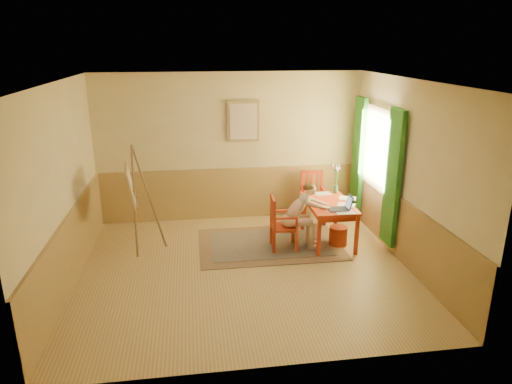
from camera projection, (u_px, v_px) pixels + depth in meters
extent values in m
cube|color=tan|center=(245.00, 270.00, 7.03)|extent=(5.00, 4.50, 0.02)
cube|color=white|center=(243.00, 80.00, 6.15)|extent=(5.00, 4.50, 0.02)
cube|color=tan|center=(230.00, 147.00, 8.72)|extent=(5.00, 0.02, 2.80)
cube|color=tan|center=(272.00, 247.00, 4.46)|extent=(5.00, 0.02, 2.80)
cube|color=tan|center=(61.00, 189.00, 6.25)|extent=(0.02, 4.50, 2.80)
cube|color=tan|center=(409.00, 175.00, 6.93)|extent=(0.02, 4.50, 2.80)
cube|color=#AD884B|center=(231.00, 193.00, 8.97)|extent=(5.00, 0.04, 1.00)
cube|color=#AD884B|center=(72.00, 249.00, 6.53)|extent=(0.04, 4.50, 1.00)
cube|color=#AD884B|center=(402.00, 230.00, 7.20)|extent=(0.04, 4.50, 1.00)
cube|color=white|center=(379.00, 149.00, 7.91)|extent=(0.02, 1.00, 1.30)
cube|color=#9B804E|center=(378.00, 149.00, 7.91)|extent=(0.03, 1.12, 1.42)
cube|color=#3C8A30|center=(393.00, 178.00, 7.26)|extent=(0.08, 0.45, 2.20)
cube|color=#3C8A30|center=(358.00, 156.00, 8.73)|extent=(0.08, 0.45, 2.20)
cube|color=#9B804E|center=(243.00, 121.00, 8.55)|extent=(0.60, 0.04, 0.76)
cube|color=beige|center=(243.00, 122.00, 8.53)|extent=(0.50, 0.02, 0.66)
cube|color=#8C7251|center=(270.00, 244.00, 7.88)|extent=(2.41, 1.61, 0.01)
cube|color=black|center=(270.00, 244.00, 7.88)|extent=(2.01, 1.21, 0.01)
cube|color=#B43A1D|center=(329.00, 204.00, 7.78)|extent=(0.73, 1.20, 0.04)
cube|color=#B43A1D|center=(329.00, 207.00, 7.80)|extent=(0.63, 1.10, 0.10)
cube|color=#B43A1D|center=(319.00, 237.00, 7.33)|extent=(0.06, 0.06, 0.68)
cube|color=#B43A1D|center=(357.00, 235.00, 7.41)|extent=(0.06, 0.06, 0.68)
cube|color=#B43A1D|center=(303.00, 213.00, 8.37)|extent=(0.06, 0.06, 0.68)
cube|color=#B43A1D|center=(336.00, 211.00, 8.45)|extent=(0.06, 0.06, 0.68)
cube|color=#B43A1D|center=(284.00, 227.00, 7.61)|extent=(0.43, 0.42, 0.04)
cube|color=#B43A1D|center=(274.00, 243.00, 7.49)|extent=(0.05, 0.05, 0.37)
cube|color=#B43A1D|center=(297.00, 242.00, 7.52)|extent=(0.05, 0.05, 0.37)
cube|color=#B43A1D|center=(271.00, 235.00, 7.82)|extent=(0.05, 0.05, 0.37)
cube|color=#B43A1D|center=(293.00, 234.00, 7.86)|extent=(0.05, 0.05, 0.37)
cube|color=#B43A1D|center=(274.00, 216.00, 7.34)|extent=(0.05, 0.05, 0.50)
cube|color=#B43A1D|center=(272.00, 208.00, 7.67)|extent=(0.05, 0.05, 0.50)
cube|color=#B43A1D|center=(273.00, 199.00, 7.44)|extent=(0.06, 0.40, 0.05)
cube|color=#B43A1D|center=(274.00, 215.00, 7.43)|extent=(0.03, 0.04, 0.41)
cube|color=#B43A1D|center=(273.00, 213.00, 7.51)|extent=(0.03, 0.04, 0.41)
cube|color=#B43A1D|center=(272.00, 211.00, 7.60)|extent=(0.03, 0.04, 0.41)
cube|color=#B43A1D|center=(286.00, 218.00, 7.37)|extent=(0.37, 0.05, 0.03)
cube|color=#B43A1D|center=(297.00, 224.00, 7.42)|extent=(0.04, 0.04, 0.20)
cube|color=#B43A1D|center=(283.00, 211.00, 7.71)|extent=(0.37, 0.05, 0.03)
cube|color=#B43A1D|center=(293.00, 216.00, 7.76)|extent=(0.04, 0.04, 0.20)
cube|color=#B43A1D|center=(313.00, 202.00, 8.74)|extent=(0.46, 0.47, 0.04)
cube|color=#B43A1D|center=(301.00, 209.00, 8.99)|extent=(0.05, 0.05, 0.39)
cube|color=#B43A1D|center=(305.00, 216.00, 8.61)|extent=(0.05, 0.05, 0.39)
cube|color=#B43A1D|center=(320.00, 209.00, 9.01)|extent=(0.05, 0.05, 0.39)
cube|color=#B43A1D|center=(325.00, 216.00, 8.64)|extent=(0.05, 0.05, 0.39)
cube|color=#B43A1D|center=(302.00, 184.00, 8.83)|extent=(0.05, 0.05, 0.53)
cube|color=#B43A1D|center=(321.00, 184.00, 8.86)|extent=(0.05, 0.05, 0.53)
cube|color=#B43A1D|center=(312.00, 172.00, 8.77)|extent=(0.43, 0.08, 0.06)
cube|color=#B43A1D|center=(307.00, 185.00, 8.84)|extent=(0.05, 0.03, 0.44)
cube|color=#B43A1D|center=(312.00, 185.00, 8.85)|extent=(0.05, 0.03, 0.44)
cube|color=#B43A1D|center=(317.00, 185.00, 8.86)|extent=(0.05, 0.03, 0.44)
cube|color=#B43A1D|center=(304.00, 190.00, 8.66)|extent=(0.06, 0.40, 0.03)
cube|color=#B43A1D|center=(305.00, 199.00, 8.51)|extent=(0.04, 0.04, 0.21)
cube|color=#B43A1D|center=(323.00, 190.00, 8.69)|extent=(0.06, 0.40, 0.03)
cube|color=#B43A1D|center=(325.00, 198.00, 8.54)|extent=(0.04, 0.04, 0.21)
ellipsoid|color=beige|center=(288.00, 220.00, 7.58)|extent=(0.27, 0.33, 0.20)
cylinder|color=beige|center=(300.00, 222.00, 7.53)|extent=(0.40, 0.16, 0.14)
cylinder|color=beige|center=(298.00, 219.00, 7.68)|extent=(0.40, 0.16, 0.14)
cylinder|color=beige|center=(311.00, 235.00, 7.62)|extent=(0.11, 0.11, 0.45)
cylinder|color=beige|center=(309.00, 231.00, 7.77)|extent=(0.11, 0.11, 0.45)
cube|color=beige|center=(314.00, 247.00, 7.69)|extent=(0.19, 0.09, 0.07)
cube|color=beige|center=(312.00, 243.00, 7.84)|extent=(0.19, 0.09, 0.07)
ellipsoid|color=beige|center=(296.00, 209.00, 7.53)|extent=(0.45, 0.28, 0.47)
ellipsoid|color=beige|center=(305.00, 199.00, 7.49)|extent=(0.19, 0.28, 0.16)
sphere|color=beige|center=(311.00, 190.00, 7.46)|extent=(0.19, 0.19, 0.18)
ellipsoid|color=#503218|center=(310.00, 187.00, 7.44)|extent=(0.18, 0.18, 0.13)
sphere|color=#503218|center=(306.00, 188.00, 7.43)|extent=(0.10, 0.10, 0.09)
cylinder|color=beige|center=(312.00, 204.00, 7.39)|extent=(0.21, 0.11, 0.13)
cylinder|color=beige|center=(323.00, 207.00, 7.45)|extent=(0.27, 0.12, 0.15)
sphere|color=beige|center=(317.00, 206.00, 7.40)|extent=(0.08, 0.08, 0.08)
sphere|color=beige|center=(330.00, 209.00, 7.50)|extent=(0.07, 0.07, 0.07)
cylinder|color=beige|center=(308.00, 199.00, 7.64)|extent=(0.20, 0.09, 0.13)
cylinder|color=beige|center=(320.00, 203.00, 7.66)|extent=(0.27, 0.14, 0.15)
sphere|color=beige|center=(313.00, 200.00, 7.67)|extent=(0.08, 0.08, 0.08)
sphere|color=beige|center=(327.00, 206.00, 7.66)|extent=(0.07, 0.07, 0.07)
cube|color=#1E2338|center=(338.00, 209.00, 7.43)|extent=(0.32, 0.23, 0.02)
cube|color=#2D3342|center=(338.00, 209.00, 7.43)|extent=(0.28, 0.18, 0.00)
cube|color=#1E2338|center=(349.00, 202.00, 7.42)|extent=(0.07, 0.23, 0.21)
cube|color=#99BFF2|center=(349.00, 202.00, 7.42)|extent=(0.05, 0.19, 0.17)
cube|color=white|center=(345.00, 212.00, 7.32)|extent=(0.29, 0.21, 0.00)
cube|color=white|center=(348.00, 198.00, 7.99)|extent=(0.34, 0.30, 0.00)
cube|color=white|center=(323.00, 194.00, 8.22)|extent=(0.31, 0.23, 0.00)
cube|color=white|center=(346.00, 205.00, 7.65)|extent=(0.35, 0.32, 0.00)
cylinder|color=#3F724C|center=(336.00, 189.00, 8.25)|extent=(0.09, 0.09, 0.14)
cylinder|color=#3F7233|center=(334.00, 176.00, 8.22)|extent=(0.06, 0.11, 0.37)
sphere|color=#728CD8|center=(332.00, 166.00, 8.21)|extent=(0.06, 0.06, 0.06)
cylinder|color=#3F7233|center=(336.00, 177.00, 8.14)|extent=(0.05, 0.08, 0.38)
sphere|color=pink|center=(336.00, 167.00, 8.04)|extent=(0.04, 0.04, 0.04)
cylinder|color=#3F7233|center=(336.00, 179.00, 8.20)|extent=(0.02, 0.04, 0.28)
sphere|color=pink|center=(337.00, 171.00, 8.18)|extent=(0.05, 0.05, 0.04)
cylinder|color=#3F7233|center=(336.00, 178.00, 8.12)|extent=(0.06, 0.11, 0.36)
sphere|color=#728CD8|center=(336.00, 169.00, 8.02)|extent=(0.05, 0.05, 0.05)
cylinder|color=#3F7233|center=(337.00, 178.00, 8.22)|extent=(0.08, 0.08, 0.32)
sphere|color=pink|center=(339.00, 168.00, 8.21)|extent=(0.05, 0.05, 0.05)
cylinder|color=#3F7233|center=(337.00, 178.00, 8.20)|extent=(0.05, 0.05, 0.32)
sphere|color=pink|center=(338.00, 169.00, 8.17)|extent=(0.04, 0.04, 0.04)
cylinder|color=#3F7233|center=(337.00, 176.00, 8.22)|extent=(0.07, 0.09, 0.36)
sphere|color=#728CD8|center=(338.00, 166.00, 8.21)|extent=(0.05, 0.05, 0.04)
cylinder|color=#BD4321|center=(338.00, 236.00, 7.82)|extent=(0.35, 0.35, 0.33)
cylinder|color=brown|center=(134.00, 202.00, 7.29)|extent=(0.05, 0.33, 1.78)
cylinder|color=brown|center=(134.00, 196.00, 7.55)|extent=(0.13, 0.32, 1.78)
cylinder|color=brown|center=(150.00, 198.00, 7.48)|extent=(0.47, 0.09, 1.79)
cylinder|color=brown|center=(133.00, 203.00, 7.43)|extent=(0.09, 0.50, 0.03)
cube|color=brown|center=(137.00, 203.00, 7.45)|extent=(0.12, 0.54, 0.03)
cube|color=#9B804E|center=(130.00, 185.00, 7.33)|extent=(0.23, 0.80, 0.59)
cube|color=beige|center=(131.00, 185.00, 7.34)|extent=(0.18, 0.72, 0.51)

